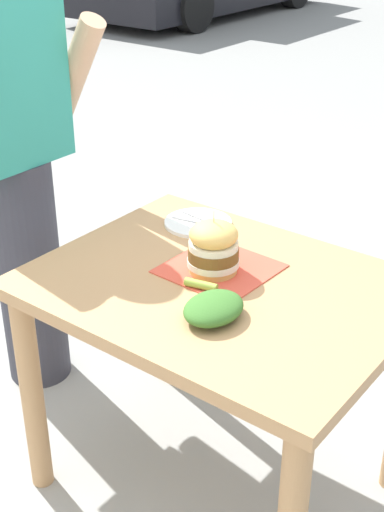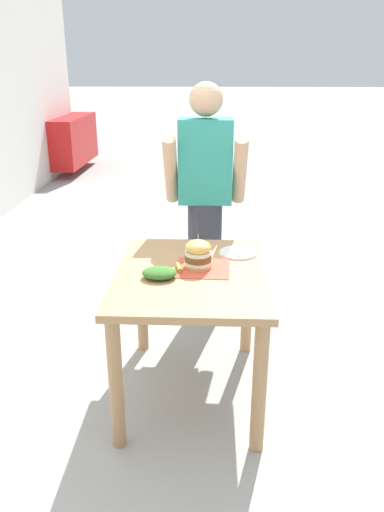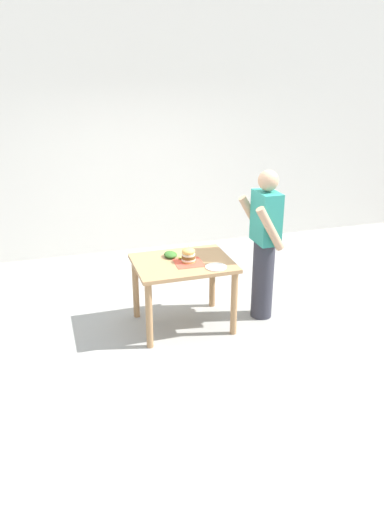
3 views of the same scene
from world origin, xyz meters
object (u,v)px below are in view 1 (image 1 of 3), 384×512
object	(u,v)px
patio_table	(219,322)
side_salad	(214,308)
diner_across_table	(17,164)
pickle_spear	(201,285)
side_plate_with_forks	(198,223)
sandwich	(213,247)

from	to	relation	value
patio_table	side_salad	world-z (taller)	side_salad
side_salad	diner_across_table	distance (m)	1.03
pickle_spear	side_plate_with_forks	distance (m)	0.42
sandwich	side_plate_with_forks	bearing A→B (deg)	44.84
patio_table	sandwich	bearing A→B (deg)	55.51
sandwich	diner_across_table	distance (m)	0.86
patio_table	diner_across_table	distance (m)	0.95
patio_table	side_salad	distance (m)	0.25
patio_table	pickle_spear	distance (m)	0.16
sandwich	pickle_spear	world-z (taller)	sandwich
pickle_spear	side_plate_with_forks	size ratio (longest dim) A/B	0.43
sandwich	pickle_spear	distance (m)	0.13
patio_table	side_salad	bearing A→B (deg)	-149.94
sandwich	diner_across_table	xyz separation A→B (m)	(0.02, 0.86, 0.05)
side_plate_with_forks	diner_across_table	bearing A→B (deg)	107.99
sandwich	side_salad	xyz separation A→B (m)	(-0.20, -0.14, -0.05)
patio_table	side_plate_with_forks	size ratio (longest dim) A/B	4.70
patio_table	diner_across_table	size ratio (longest dim) A/B	0.61
pickle_spear	diner_across_table	size ratio (longest dim) A/B	0.06
patio_table	side_salad	xyz separation A→B (m)	(-0.16, -0.09, 0.16)
patio_table	side_plate_with_forks	world-z (taller)	side_plate_with_forks
side_salad	diner_across_table	size ratio (longest dim) A/B	0.11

